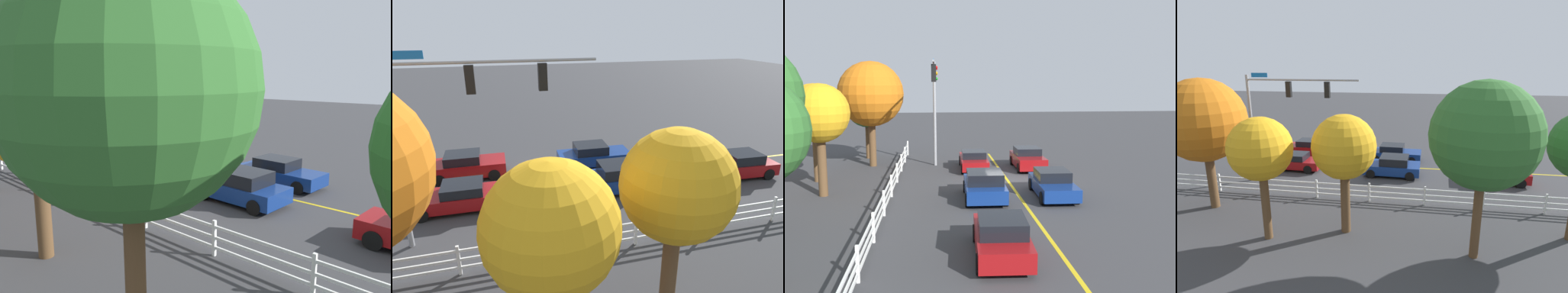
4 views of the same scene
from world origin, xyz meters
The scene contains 11 objects.
ground_plane centered at (0.00, 0.00, 0.00)m, with size 120.00×120.00×0.00m, color #38383A.
lane_center_stripe centered at (-4.00, 0.00, 0.00)m, with size 28.00×0.16×0.01m, color gold.
signal_assembly centered at (3.38, 4.30, 5.18)m, with size 7.53×0.38×7.36m.
car_0 centered at (-3.69, -1.72, 0.65)m, with size 4.38×2.02×1.36m.
car_1 centered at (-3.89, 1.84, 0.70)m, with size 4.13×2.13×1.44m.
car_2 centered at (3.66, -1.94, 0.69)m, with size 4.19×1.95×1.43m.
car_3 centered at (-11.21, 2.06, 0.67)m, with size 4.15×2.01×1.41m.
car_4 centered at (3.79, 1.74, 0.62)m, with size 4.50×1.85×1.28m.
white_rail_fence centered at (-3.00, 6.53, 0.60)m, with size 26.10×0.10×1.15m.
tree_0 centered at (1.00, 11.24, 4.31)m, with size 2.83×2.83×5.78m.
tree_2 centered at (-2.46, 10.05, 4.22)m, with size 3.01×3.01×5.79m.
Camera 2 is at (1.88, 17.09, 8.15)m, focal length 31.62 mm.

